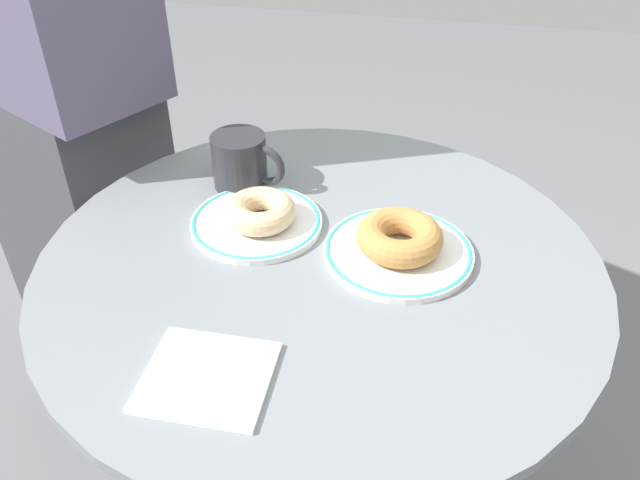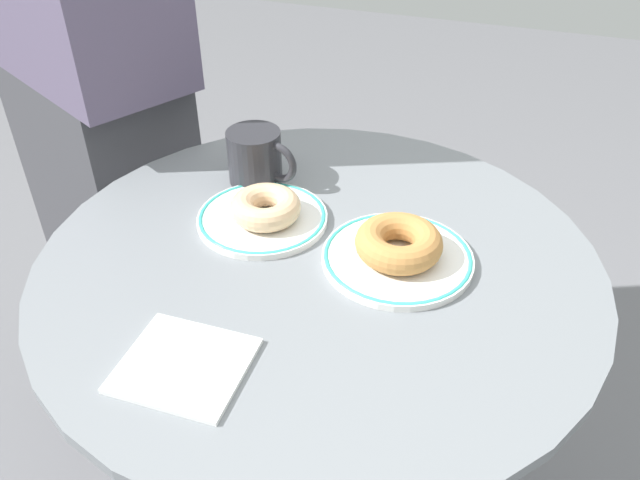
# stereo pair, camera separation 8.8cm
# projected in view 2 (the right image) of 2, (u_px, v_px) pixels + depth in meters

# --- Properties ---
(cafe_table) EXTENTS (0.78, 0.78, 0.75)m
(cafe_table) POSITION_uv_depth(u_px,v_px,m) (318.00, 361.00, 1.00)
(cafe_table) COLOR slate
(cafe_table) RESTS_ON ground
(plate_left) EXTENTS (0.19, 0.19, 0.01)m
(plate_left) POSITION_uv_depth(u_px,v_px,m) (262.00, 218.00, 0.94)
(plate_left) COLOR white
(plate_left) RESTS_ON cafe_table
(plate_right) EXTENTS (0.21, 0.21, 0.01)m
(plate_right) POSITION_uv_depth(u_px,v_px,m) (397.00, 257.00, 0.86)
(plate_right) COLOR white
(plate_right) RESTS_ON cafe_table
(donut_glazed) EXTENTS (0.13, 0.13, 0.04)m
(donut_glazed) POSITION_uv_depth(u_px,v_px,m) (265.00, 207.00, 0.92)
(donut_glazed) COLOR #E0B789
(donut_glazed) RESTS_ON plate_left
(donut_old_fashioned) EXTENTS (0.14, 0.14, 0.04)m
(donut_old_fashioned) POSITION_uv_depth(u_px,v_px,m) (399.00, 243.00, 0.85)
(donut_old_fashioned) COLOR #BC7F42
(donut_old_fashioned) RESTS_ON plate_right
(paper_napkin) EXTENTS (0.14, 0.13, 0.01)m
(paper_napkin) POSITION_uv_depth(u_px,v_px,m) (184.00, 365.00, 0.71)
(paper_napkin) COLOR white
(paper_napkin) RESTS_ON cafe_table
(coffee_mug) EXTENTS (0.12, 0.09, 0.09)m
(coffee_mug) POSITION_uv_depth(u_px,v_px,m) (256.00, 157.00, 1.01)
(coffee_mug) COLOR #28282D
(coffee_mug) RESTS_ON cafe_table
(person_figure) EXTENTS (0.50, 0.40, 1.62)m
(person_figure) POSITION_uv_depth(u_px,v_px,m) (91.00, 91.00, 1.22)
(person_figure) COLOR #3D3D42
(person_figure) RESTS_ON ground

